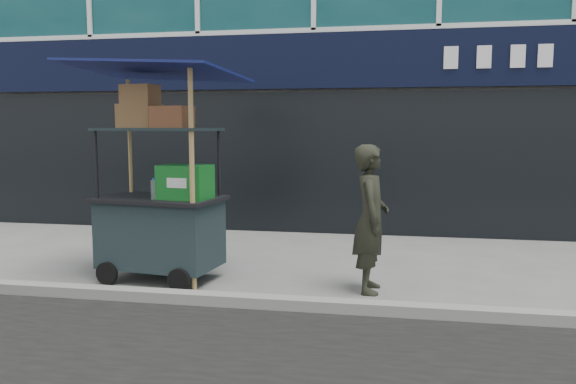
# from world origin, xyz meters

# --- Properties ---
(ground) EXTENTS (80.00, 80.00, 0.00)m
(ground) POSITION_xyz_m (0.00, 0.00, 0.00)
(ground) COLOR slate
(ground) RESTS_ON ground
(curb) EXTENTS (80.00, 0.18, 0.12)m
(curb) POSITION_xyz_m (0.00, -0.20, 0.06)
(curb) COLOR gray
(curb) RESTS_ON ground
(vendor_cart) EXTENTS (2.06, 1.59, 2.56)m
(vendor_cart) POSITION_xyz_m (-1.35, 0.61, 0.90)
(vendor_cart) COLOR #19262B
(vendor_cart) RESTS_ON ground
(vendor_man) EXTENTS (0.40, 0.60, 1.63)m
(vendor_man) POSITION_xyz_m (1.09, 0.58, 0.81)
(vendor_man) COLOR black
(vendor_man) RESTS_ON ground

